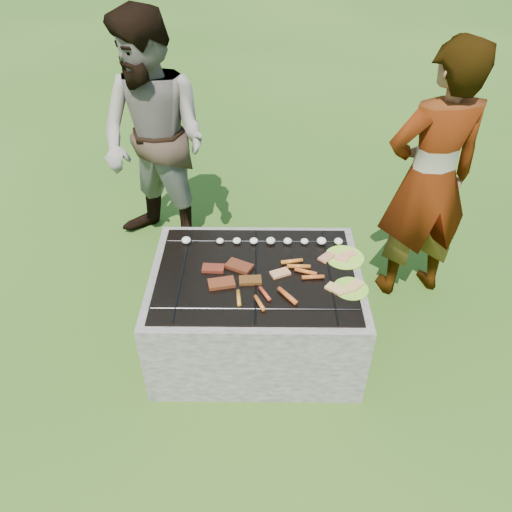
% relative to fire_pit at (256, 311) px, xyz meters
% --- Properties ---
extents(lawn, '(60.00, 60.00, 0.00)m').
position_rel_fire_pit_xyz_m(lawn, '(0.00, 0.00, -0.28)').
color(lawn, '#224912').
rests_on(lawn, ground).
extents(fire_pit, '(1.30, 1.00, 0.62)m').
position_rel_fire_pit_xyz_m(fire_pit, '(0.00, 0.00, 0.00)').
color(fire_pit, gray).
rests_on(fire_pit, ground).
extents(mushrooms, '(1.06, 0.06, 0.04)m').
position_rel_fire_pit_xyz_m(mushrooms, '(0.09, 0.30, 0.35)').
color(mushrooms, white).
rests_on(mushrooms, fire_pit).
extents(pork_slabs, '(0.37, 0.30, 0.02)m').
position_rel_fire_pit_xyz_m(pork_slabs, '(-0.15, -0.03, 0.34)').
color(pork_slabs, maroon).
rests_on(pork_slabs, fire_pit).
extents(sausages, '(0.53, 0.47, 0.03)m').
position_rel_fire_pit_xyz_m(sausages, '(0.18, -0.10, 0.34)').
color(sausages, orange).
rests_on(sausages, fire_pit).
extents(bread_on_grate, '(0.45, 0.42, 0.02)m').
position_rel_fire_pit_xyz_m(bread_on_grate, '(0.34, -0.01, 0.34)').
color(bread_on_grate, tan).
rests_on(bread_on_grate, fire_pit).
extents(plate_far, '(0.29, 0.29, 0.03)m').
position_rel_fire_pit_xyz_m(plate_far, '(0.56, 0.15, 0.33)').
color(plate_far, '#D5FF3C').
rests_on(plate_far, fire_pit).
extents(plate_near, '(0.27, 0.27, 0.03)m').
position_rel_fire_pit_xyz_m(plate_near, '(0.56, -0.14, 0.33)').
color(plate_near, '#C2CF31').
rests_on(plate_near, fire_pit).
extents(cook, '(0.76, 0.58, 1.85)m').
position_rel_fire_pit_xyz_m(cook, '(1.15, 0.59, 0.64)').
color(cook, gray).
rests_on(cook, ground).
extents(bystander, '(1.15, 1.08, 1.88)m').
position_rel_fire_pit_xyz_m(bystander, '(-0.77, 1.13, 0.66)').
color(bystander, '#A29387').
rests_on(bystander, ground).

